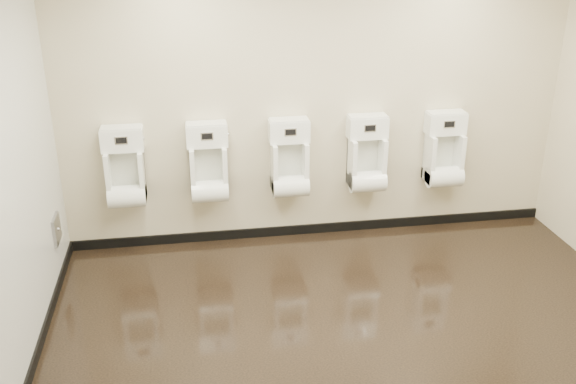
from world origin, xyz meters
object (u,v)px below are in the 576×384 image
(urinal_2, at_px, (290,164))
(urinal_3, at_px, (367,159))
(urinal_1, at_px, (209,168))
(urinal_4, at_px, (444,155))
(urinal_0, at_px, (125,173))
(access_panel, at_px, (56,229))

(urinal_2, xyz_separation_m, urinal_3, (0.79, 0.00, 0.00))
(urinal_1, distance_m, urinal_4, 2.39)
(urinal_0, xyz_separation_m, urinal_4, (3.18, 0.00, 0.00))
(urinal_1, height_order, urinal_4, same)
(access_panel, relative_size, urinal_4, 0.33)
(urinal_3, bearing_deg, urinal_2, 180.00)
(urinal_2, height_order, urinal_3, same)
(urinal_2, bearing_deg, urinal_1, 180.00)
(urinal_2, relative_size, urinal_4, 1.00)
(urinal_3, distance_m, urinal_4, 0.81)
(urinal_0, xyz_separation_m, urinal_1, (0.78, 0.00, 0.00))
(access_panel, xyz_separation_m, urinal_1, (1.39, 0.42, 0.34))
(urinal_3, height_order, urinal_4, same)
(access_panel, height_order, urinal_0, urinal_0)
(urinal_1, height_order, urinal_2, same)
(urinal_0, distance_m, urinal_4, 3.18)
(access_panel, relative_size, urinal_3, 0.33)
(urinal_0, relative_size, urinal_1, 1.00)
(urinal_1, distance_m, urinal_2, 0.79)
(access_panel, relative_size, urinal_0, 0.33)
(urinal_1, bearing_deg, urinal_3, 0.00)
(urinal_2, height_order, urinal_4, same)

